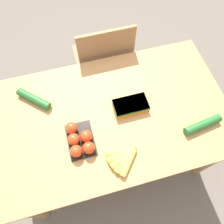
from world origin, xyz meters
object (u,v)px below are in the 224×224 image
banana_bunch (124,157)px  cucumber_far (34,99)px  cucumber_near (203,125)px  tomato_pack (79,140)px  carrot_bag (131,105)px  chair (103,62)px

banana_bunch → cucumber_far: bearing=131.1°
cucumber_near → cucumber_far: same height
tomato_pack → cucumber_far: (-0.21, 0.33, -0.01)m
tomato_pack → banana_bunch: bearing=-35.7°
cucumber_near → banana_bunch: bearing=-173.0°
carrot_bag → chair: bearing=92.9°
chair → cucumber_near: 0.92m
tomato_pack → carrot_bag: size_ratio=1.06×
chair → cucumber_far: bearing=35.7°
chair → cucumber_near: size_ratio=4.03×
carrot_bag → cucumber_far: size_ratio=1.03×
tomato_pack → chair: bearing=66.7°
chair → cucumber_far: 0.69m
cucumber_near → cucumber_far: 0.99m
cucumber_near → carrot_bag: bearing=147.8°
chair → banana_bunch: 0.89m
chair → carrot_bag: chair is taller
chair → banana_bunch: size_ratio=5.37×
cucumber_near → cucumber_far: bearing=155.0°
chair → cucumber_far: (-0.51, -0.37, 0.27)m
chair → cucumber_far: chair is taller
carrot_bag → cucumber_far: (-0.54, 0.20, -0.00)m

